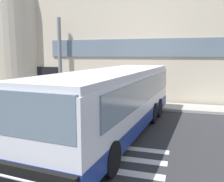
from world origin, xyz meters
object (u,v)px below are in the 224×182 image
at_px(passenger_near_column, 63,88).
at_px(safety_bollard_yellow, 109,101).
at_px(bus_main_foreground, 115,103).
at_px(passenger_by_doorway, 84,87).
at_px(entry_support_column, 60,58).
at_px(passenger_at_curb_edge, 96,87).

distance_m(passenger_near_column, safety_bollard_yellow, 3.64).
bearing_deg(passenger_near_column, bus_main_foreground, -44.63).
bearing_deg(safety_bollard_yellow, passenger_by_doorway, 146.04).
relative_size(bus_main_foreground, passenger_near_column, 6.73).
bearing_deg(bus_main_foreground, entry_support_column, 133.48).
bearing_deg(passenger_at_curb_edge, bus_main_foreground, -62.50).
bearing_deg(passenger_near_column, passenger_by_doorway, 39.01).
height_order(entry_support_column, passenger_by_doorway, entry_support_column).
height_order(entry_support_column, bus_main_foreground, entry_support_column).
xyz_separation_m(bus_main_foreground, passenger_at_curb_edge, (-3.01, 5.79, -0.22)).
xyz_separation_m(entry_support_column, bus_main_foreground, (5.97, -6.30, -1.73)).
xyz_separation_m(passenger_near_column, safety_bollard_yellow, (3.53, -0.61, -0.63)).
bearing_deg(entry_support_column, passenger_at_curb_edge, -9.76).
relative_size(passenger_near_column, safety_bollard_yellow, 1.86).
distance_m(bus_main_foreground, safety_bollard_yellow, 4.87).
xyz_separation_m(passenger_near_column, passenger_by_doorway, (1.19, 0.97, 0.00)).
bearing_deg(passenger_near_column, entry_support_column, 123.84).
relative_size(entry_support_column, safety_bollard_yellow, 6.47).
bearing_deg(bus_main_foreground, passenger_near_column, 135.37).
relative_size(passenger_at_curb_edge, safety_bollard_yellow, 1.86).
xyz_separation_m(entry_support_column, passenger_near_column, (0.80, -1.19, -1.98)).
relative_size(passenger_by_doorway, safety_bollard_yellow, 1.86).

